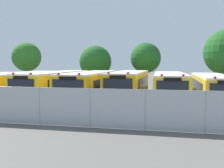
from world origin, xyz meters
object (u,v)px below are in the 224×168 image
(school_bus_2, at_px, (57,85))
(school_bus_6, at_px, (212,89))
(tree_1, at_px, (96,62))
(school_bus_5, at_px, (169,87))
(tree_2, at_px, (146,58))
(tree_0, at_px, (27,57))
(school_bus_3, at_px, (91,86))
(school_bus_4, at_px, (129,86))
(school_bus_1, at_px, (23,85))

(school_bus_2, bearing_deg, school_bus_6, -179.21)
(school_bus_2, bearing_deg, tree_1, -96.44)
(tree_1, bearing_deg, school_bus_2, -96.95)
(school_bus_5, relative_size, tree_2, 1.80)
(tree_1, height_order, tree_2, tree_2)
(tree_0, bearing_deg, school_bus_2, -48.83)
(school_bus_3, bearing_deg, tree_2, -115.03)
(school_bus_5, xyz_separation_m, tree_2, (-2.59, 8.41, 2.51))
(tree_0, relative_size, tree_1, 1.10)
(school_bus_5, bearing_deg, school_bus_4, 4.33)
(school_bus_1, height_order, tree_1, tree_1)
(school_bus_5, bearing_deg, tree_2, -73.97)
(school_bus_2, distance_m, school_bus_3, 3.21)
(school_bus_6, relative_size, tree_0, 1.77)
(school_bus_6, xyz_separation_m, tree_1, (-11.89, 9.16, 2.22))
(school_bus_2, bearing_deg, school_bus_1, -2.36)
(tree_0, height_order, tree_1, tree_0)
(school_bus_4, distance_m, school_bus_5, 3.32)
(school_bus_1, xyz_separation_m, school_bus_2, (3.40, -0.17, 0.04))
(school_bus_2, distance_m, tree_0, 12.74)
(school_bus_4, height_order, school_bus_6, school_bus_4)
(school_bus_6, bearing_deg, school_bus_4, 1.23)
(school_bus_2, bearing_deg, school_bus_3, 179.28)
(tree_0, relative_size, tree_2, 1.06)
(school_bus_1, distance_m, school_bus_3, 6.61)
(school_bus_3, height_order, tree_2, tree_2)
(school_bus_2, height_order, school_bus_6, school_bus_2)
(school_bus_4, height_order, tree_2, tree_2)
(school_bus_4, relative_size, school_bus_6, 0.90)
(school_bus_4, bearing_deg, tree_1, -58.87)
(school_bus_1, height_order, school_bus_5, school_bus_5)
(tree_0, bearing_deg, school_bus_3, -39.61)
(school_bus_3, xyz_separation_m, school_bus_4, (3.22, 0.09, 0.02))
(tree_2, bearing_deg, school_bus_6, -55.94)
(school_bus_1, xyz_separation_m, tree_1, (4.52, 9.05, 2.18))
(school_bus_3, bearing_deg, school_bus_1, -3.10)
(school_bus_3, distance_m, tree_2, 9.97)
(school_bus_1, height_order, tree_0, tree_0)
(school_bus_3, relative_size, school_bus_5, 1.13)
(school_bus_1, bearing_deg, school_bus_5, 179.63)
(school_bus_4, xyz_separation_m, tree_2, (0.71, 8.73, 2.46))
(school_bus_4, distance_m, tree_2, 9.09)
(school_bus_2, distance_m, school_bus_6, 13.01)
(school_bus_2, height_order, tree_2, tree_2)
(tree_0, bearing_deg, tree_1, -0.87)
(school_bus_1, relative_size, school_bus_3, 0.99)
(school_bus_5, bearing_deg, school_bus_6, 174.08)
(school_bus_1, relative_size, school_bus_5, 1.11)
(school_bus_1, distance_m, school_bus_2, 3.40)
(school_bus_1, bearing_deg, school_bus_6, 178.51)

